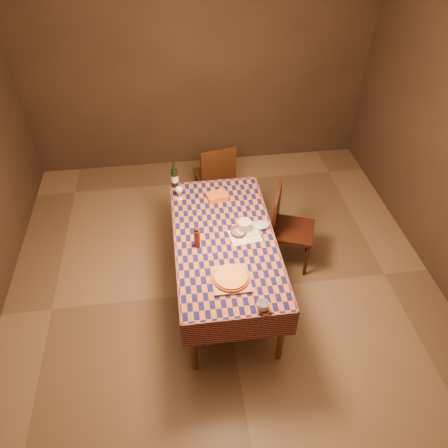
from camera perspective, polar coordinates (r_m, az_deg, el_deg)
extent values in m
plane|color=brown|center=(4.63, 0.08, -8.76)|extent=(5.00, 5.00, 0.00)
plane|color=white|center=(3.07, 0.14, 25.28)|extent=(5.00, 5.00, 0.00)
cube|color=#34271D|center=(5.87, -3.40, 19.44)|extent=(4.50, 0.10, 2.70)
cylinder|color=brown|center=(3.81, -4.03, -15.30)|extent=(0.06, 0.06, 0.75)
cylinder|color=brown|center=(3.89, 7.52, -13.95)|extent=(0.06, 0.06, 0.75)
cylinder|color=brown|center=(4.92, -5.61, 1.03)|extent=(0.06, 0.06, 0.75)
cylinder|color=brown|center=(4.98, 3.13, 1.80)|extent=(0.06, 0.06, 0.75)
cube|color=brown|center=(4.08, 0.09, -2.14)|extent=(0.90, 1.80, 0.03)
cube|color=brown|center=(4.07, 0.09, -1.94)|extent=(0.92, 1.82, 0.02)
cube|color=brown|center=(3.59, 2.13, -13.64)|extent=(0.94, 0.01, 0.30)
cube|color=brown|center=(4.85, -1.37, 4.28)|extent=(0.94, 0.01, 0.30)
cube|color=brown|center=(4.15, -6.30, -3.92)|extent=(0.01, 1.84, 0.30)
cube|color=brown|center=(4.24, 6.34, -2.71)|extent=(0.01, 1.84, 0.30)
cube|color=#A5764D|center=(3.70, 0.93, -7.23)|extent=(0.32, 0.32, 0.02)
cylinder|color=#A5451B|center=(3.68, 0.93, -7.04)|extent=(0.41, 0.41, 0.02)
cylinder|color=orange|center=(3.67, 0.93, -6.88)|extent=(0.37, 0.37, 0.01)
cylinder|color=#481A10|center=(3.93, -3.54, -1.92)|extent=(0.07, 0.07, 0.19)
sphere|color=#481A10|center=(3.85, -3.61, -0.70)|extent=(0.04, 0.04, 0.04)
imported|color=#684E58|center=(4.09, 1.87, -1.05)|extent=(0.15, 0.15, 0.05)
cylinder|color=silver|center=(4.53, -5.81, 3.36)|extent=(0.08, 0.08, 0.00)
cylinder|color=silver|center=(4.51, -5.84, 3.74)|extent=(0.01, 0.01, 0.07)
sphere|color=silver|center=(4.46, -5.91, 4.50)|extent=(0.08, 0.08, 0.08)
ellipsoid|color=#3E0709|center=(4.47, -5.90, 4.41)|extent=(0.05, 0.05, 0.03)
cylinder|color=black|center=(4.64, -6.45, 5.94)|extent=(0.09, 0.09, 0.21)
cylinder|color=black|center=(4.56, -6.59, 7.45)|extent=(0.03, 0.03, 0.09)
cylinder|color=beige|center=(4.64, -6.45, 5.94)|extent=(0.10, 0.10, 0.08)
cylinder|color=silver|center=(4.11, 2.70, -0.24)|extent=(0.13, 0.13, 0.11)
cube|color=#C85E1A|center=(4.50, -0.92, 3.64)|extent=(0.24, 0.19, 0.05)
cylinder|color=silver|center=(4.15, 3.14, -0.63)|extent=(0.27, 0.27, 0.01)
imported|color=silver|center=(3.50, 5.10, -10.60)|extent=(0.12, 0.12, 0.08)
cube|color=silver|center=(4.09, 2.75, -1.54)|extent=(0.31, 0.26, 0.00)
ellipsoid|color=#A6B9D4|center=(4.17, 4.89, -0.12)|extent=(0.20, 0.17, 0.05)
cube|color=black|center=(5.38, -1.35, 6.32)|extent=(0.49, 0.49, 0.04)
cube|color=black|center=(5.08, -0.71, 7.38)|extent=(0.42, 0.11, 0.46)
cylinder|color=black|center=(5.70, -0.13, 5.72)|extent=(0.04, 0.04, 0.43)
cylinder|color=black|center=(5.62, -3.63, 5.02)|extent=(0.04, 0.04, 0.43)
cylinder|color=black|center=(5.43, 1.07, 3.60)|extent=(0.04, 0.04, 0.43)
cylinder|color=black|center=(5.35, -2.57, 2.84)|extent=(0.04, 0.04, 0.43)
cube|color=black|center=(4.67, 9.05, -0.84)|extent=(0.54, 0.54, 0.04)
cube|color=black|center=(4.51, 6.87, 1.89)|extent=(0.18, 0.41, 0.46)
cylinder|color=black|center=(4.70, 10.69, -4.73)|extent=(0.04, 0.04, 0.43)
cylinder|color=black|center=(4.96, 11.05, -1.78)|extent=(0.04, 0.04, 0.43)
cylinder|color=black|center=(4.71, 6.34, -4.06)|extent=(0.04, 0.04, 0.43)
cylinder|color=black|center=(4.96, 6.94, -1.15)|extent=(0.04, 0.04, 0.43)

